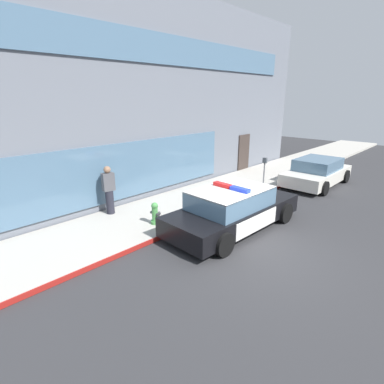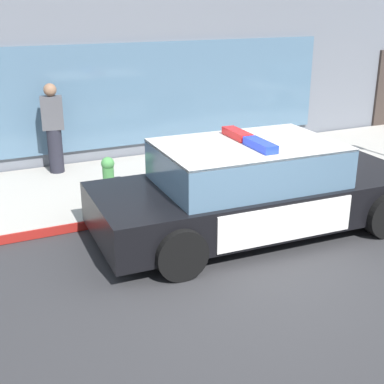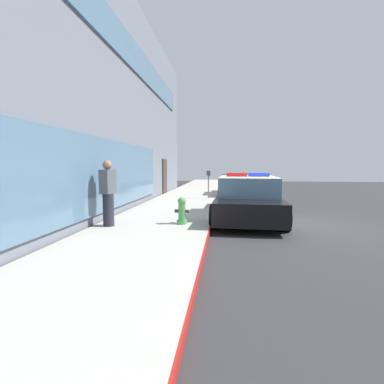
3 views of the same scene
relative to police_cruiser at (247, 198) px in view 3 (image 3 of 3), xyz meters
The scene contains 8 objects.
ground 1.73m from the police_cruiser, 119.47° to the right, with size 48.00×48.00×0.00m, color #303033.
sidewalk 2.80m from the police_cruiser, 106.58° to the left, with size 48.00×3.05×0.15m, color #B2ADA3.
curb_red_paint 1.47m from the police_cruiser, 125.72° to the left, with size 28.80×0.04×0.14m, color maroon.
police_cruiser is the anchor object (origin of this frame).
fire_hydrant 2.51m from the police_cruiser, 132.16° to the left, with size 0.34×0.39×0.73m.
car_down_street 6.93m from the police_cruiser, ahead, with size 4.28×2.06×1.29m.
pedestrian_on_sidewalk 4.32m from the police_cruiser, 120.43° to the left, with size 0.44×0.33×1.71m.
parking_meter 4.75m from the police_cruiser, 18.63° to the left, with size 0.12×0.18×1.34m.
Camera 3 is at (-8.36, 2.08, 1.71)m, focal length 26.43 mm.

